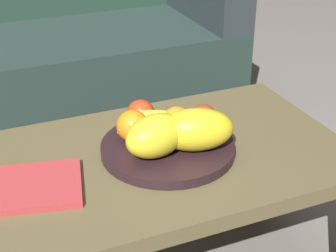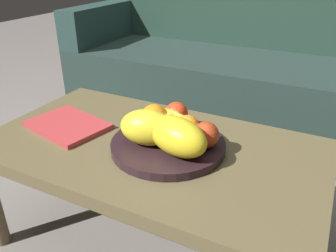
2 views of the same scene
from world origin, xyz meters
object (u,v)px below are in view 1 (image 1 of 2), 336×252
at_px(fruit_bowl, 168,148).
at_px(orange_front, 177,121).
at_px(orange_left, 133,126).
at_px(melon_large_front, 195,130).
at_px(coffee_table, 147,173).
at_px(banana_bunch, 151,124).
at_px(couch, 22,55).
at_px(apple_front, 141,113).
at_px(melon_smaller_beside, 156,136).
at_px(apple_left, 204,119).
at_px(magazine, 24,187).

xyz_separation_m(fruit_bowl, orange_front, (0.04, 0.04, 0.05)).
relative_size(orange_front, orange_left, 0.90).
bearing_deg(melon_large_front, coffee_table, 156.56).
relative_size(fruit_bowl, banana_bunch, 1.92).
bearing_deg(orange_front, coffee_table, -157.52).
bearing_deg(couch, banana_bunch, -80.37).
relative_size(fruit_bowl, apple_front, 4.55).
relative_size(couch, orange_left, 21.05).
distance_m(coffee_table, orange_front, 0.15).
height_order(orange_front, orange_left, orange_left).
xyz_separation_m(couch, apple_front, (0.16, -0.96, 0.14)).
bearing_deg(melon_large_front, orange_left, 141.97).
height_order(melon_smaller_beside, banana_bunch, melon_smaller_beside).
height_order(orange_front, banana_bunch, orange_front).
height_order(melon_large_front, banana_bunch, melon_large_front).
bearing_deg(coffee_table, fruit_bowl, -0.80).
xyz_separation_m(coffee_table, orange_left, (-0.02, 0.05, 0.11)).
distance_m(melon_large_front, apple_left, 0.09).
bearing_deg(apple_left, orange_front, 162.01).
distance_m(melon_large_front, apple_front, 0.18).
height_order(fruit_bowl, melon_smaller_beside, melon_smaller_beside).
bearing_deg(coffee_table, banana_bunch, 59.50).
distance_m(fruit_bowl, melon_large_front, 0.09).
height_order(coffee_table, orange_left, orange_left).
bearing_deg(orange_front, orange_left, 175.13).
xyz_separation_m(apple_front, magazine, (-0.33, -0.14, -0.05)).
xyz_separation_m(fruit_bowl, melon_smaller_beside, (-0.05, -0.04, 0.06)).
bearing_deg(coffee_table, apple_front, 75.92).
relative_size(orange_left, apple_left, 1.07).
relative_size(coffee_table, orange_left, 12.52).
bearing_deg(magazine, couch, 94.06).
relative_size(fruit_bowl, orange_front, 4.57).
xyz_separation_m(orange_front, magazine, (-0.40, -0.07, -0.05)).
bearing_deg(orange_front, magazine, -170.52).
height_order(orange_left, banana_bunch, orange_left).
bearing_deg(magazine, orange_left, 27.69).
bearing_deg(apple_left, apple_front, 145.08).
relative_size(couch, apple_left, 22.58).
bearing_deg(melon_smaller_beside, orange_left, 107.80).
bearing_deg(melon_large_front, apple_left, 49.72).
height_order(melon_large_front, orange_left, melon_large_front).
bearing_deg(banana_bunch, orange_front, -22.26).
height_order(orange_left, apple_left, orange_left).
xyz_separation_m(couch, fruit_bowl, (0.19, -1.08, 0.09)).
xyz_separation_m(coffee_table, magazine, (-0.30, -0.03, 0.05)).
bearing_deg(magazine, melon_large_front, 9.73).
xyz_separation_m(orange_left, apple_left, (0.18, -0.03, -0.00)).
distance_m(melon_large_front, orange_left, 0.16).
relative_size(melon_large_front, melon_smaller_beside, 1.17).
distance_m(fruit_bowl, apple_front, 0.13).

